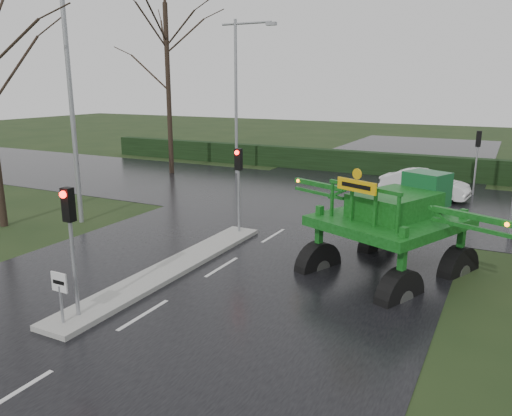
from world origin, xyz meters
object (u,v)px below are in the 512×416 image
at_px(keep_left_sign, 60,290).
at_px(street_light_left_near, 75,83).
at_px(street_light_left_far, 240,84).
at_px(crop_sprayer, 324,205).
at_px(white_sedan, 423,198).
at_px(traffic_signal_far, 478,148).
at_px(traffic_signal_mid, 238,172).
at_px(traffic_signal_near, 70,225).

bearing_deg(keep_left_sign, street_light_left_near, 132.59).
bearing_deg(keep_left_sign, street_light_left_far, 107.78).
distance_m(crop_sprayer, white_sedan, 12.49).
relative_size(traffic_signal_far, white_sedan, 0.78).
xyz_separation_m(traffic_signal_mid, crop_sprayer, (4.24, -1.83, -0.48)).
distance_m(keep_left_sign, white_sedan, 20.20).
distance_m(keep_left_sign, traffic_signal_near, 1.61).
xyz_separation_m(keep_left_sign, traffic_signal_near, (0.00, 0.49, 1.53)).
bearing_deg(white_sedan, street_light_left_near, 140.30).
bearing_deg(traffic_signal_mid, street_light_left_near, -167.79).
bearing_deg(street_light_left_far, traffic_signal_far, 0.03).
height_order(traffic_signal_mid, white_sedan, traffic_signal_mid).
distance_m(traffic_signal_mid, white_sedan, 12.06).
relative_size(street_light_left_near, crop_sprayer, 1.35).
bearing_deg(traffic_signal_near, keep_left_sign, -90.00).
bearing_deg(white_sedan, traffic_signal_mid, 158.61).
xyz_separation_m(street_light_left_far, white_sedan, (12.40, -2.10, -5.99)).
bearing_deg(keep_left_sign, white_sedan, 74.17).
bearing_deg(street_light_left_near, white_sedan, 43.84).
bearing_deg(traffic_signal_mid, white_sedan, 62.14).
bearing_deg(white_sedan, keep_left_sign, 170.63).
bearing_deg(crop_sprayer, street_light_left_near, -158.50).
bearing_deg(street_light_left_near, keep_left_sign, -47.41).
relative_size(keep_left_sign, traffic_signal_near, 0.38).
bearing_deg(white_sedan, crop_sprayer, -179.42).
bearing_deg(traffic_signal_near, traffic_signal_far, 69.64).
relative_size(street_light_left_far, white_sedan, 2.20).
relative_size(keep_left_sign, street_light_left_near, 0.14).
height_order(keep_left_sign, crop_sprayer, crop_sprayer).
relative_size(crop_sprayer, white_sedan, 1.63).
bearing_deg(crop_sprayer, traffic_signal_mid, 179.92).
height_order(traffic_signal_mid, traffic_signal_far, same).
relative_size(traffic_signal_near, traffic_signal_mid, 1.00).
xyz_separation_m(traffic_signal_mid, street_light_left_near, (-6.89, -1.49, 3.40)).
bearing_deg(traffic_signal_far, street_light_left_near, 43.63).
xyz_separation_m(traffic_signal_far, white_sedan, (-2.30, -2.10, -2.59)).
bearing_deg(street_light_left_near, street_light_left_far, 90.00).
bearing_deg(street_light_left_far, street_light_left_near, -90.00).
bearing_deg(street_light_left_near, traffic_signal_far, 43.63).
distance_m(traffic_signal_mid, street_light_left_far, 14.68).
height_order(keep_left_sign, white_sedan, keep_left_sign).
height_order(traffic_signal_near, street_light_left_near, street_light_left_near).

